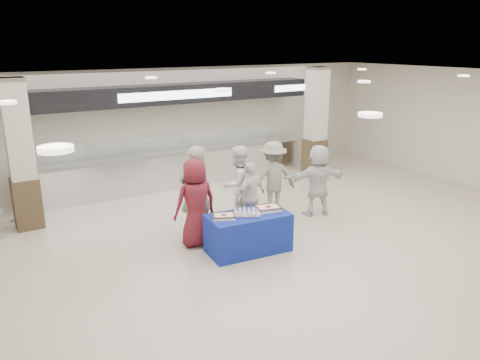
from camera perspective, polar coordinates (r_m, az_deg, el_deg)
ground at (r=8.95m, az=6.61°, el=-9.27°), size 14.00×14.00×0.00m
serving_line at (r=13.03m, az=-7.95°, el=4.27°), size 8.70×0.85×2.80m
column_left at (r=10.81m, az=-25.12°, el=2.37°), size 0.55×0.55×3.20m
column_right at (r=14.06m, az=9.22°, el=6.65°), size 0.55×0.55×3.20m
display_table at (r=8.98m, az=1.00°, el=-6.46°), size 1.62×0.92×0.75m
sheet_cake_left at (r=8.64m, az=-1.97°, el=-4.41°), size 0.50×0.45×0.09m
sheet_cake_right at (r=9.05m, az=3.45°, el=-3.42°), size 0.53×0.45×0.10m
cupcake_tray at (r=8.82m, az=0.86°, el=-4.03°), size 0.53×0.49×0.07m
civilian_maroon at (r=9.12m, az=-5.43°, el=-2.77°), size 0.87×0.58×1.76m
soldier_a at (r=9.46m, az=-5.42°, el=-1.51°), size 0.72×0.49×1.93m
chef_tall at (r=10.26m, az=-0.32°, el=-0.56°), size 0.96×0.81×1.74m
chef_short at (r=9.87m, az=1.31°, el=-2.03°), size 0.94×0.62×1.49m
soldier_b at (r=10.84m, az=4.04°, el=0.27°), size 1.23×0.87×1.72m
civilian_white at (r=10.88m, az=9.48°, el=0.00°), size 1.62×0.91×1.66m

